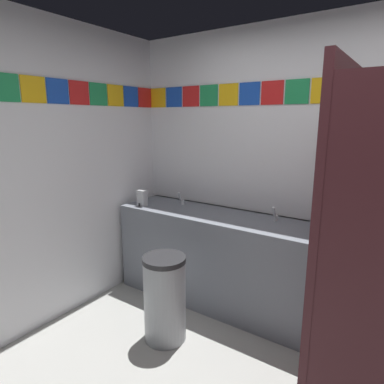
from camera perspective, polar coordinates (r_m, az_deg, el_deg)
name	(u,v)px	position (r m, az deg, el deg)	size (l,w,h in m)	color
wall_back	(332,176)	(2.97, 22.94, 2.58)	(3.83, 0.09, 2.54)	silver
wall_side	(13,181)	(2.87, -28.45, 1.74)	(0.09, 3.13, 2.54)	silver
vanity_counter	(219,258)	(3.20, 4.61, -11.25)	(1.99, 0.57, 0.87)	slate
faucet_left	(182,200)	(3.38, -1.82, -1.35)	(0.04, 0.10, 0.14)	silver
faucet_right	(275,216)	(2.92, 14.16, -3.96)	(0.04, 0.10, 0.14)	silver
soap_dispenser	(142,198)	(3.37, -8.60, -1.04)	(0.09, 0.09, 0.16)	#B7BABF
stall_divider	(368,269)	(1.94, 28.09, -11.65)	(0.92, 1.57, 1.98)	#471E23
trash_bin	(165,298)	(2.75, -4.71, -17.79)	(0.34, 0.34, 0.70)	#999EA3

